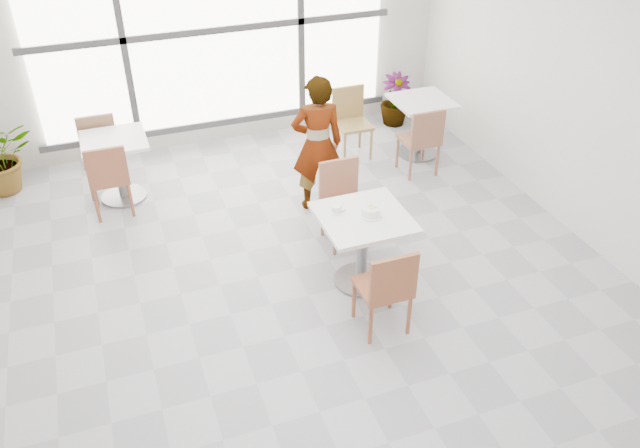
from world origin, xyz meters
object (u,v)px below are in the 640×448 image
object	(u,v)px
coffee_cup	(336,209)
person	(317,144)
chair_near	(387,286)
oatmeal_bowl	(370,211)
bg_chair_left_near	(108,175)
main_table	(363,237)
plant_right	(395,100)
bg_chair_right_far	(351,117)
bg_chair_left_far	(100,149)
bg_chair_right_near	(422,137)
bg_table_right	(420,119)
bg_table_left	(117,160)
chair_far	(342,196)

from	to	relation	value
coffee_cup	person	bearing A→B (deg)	77.60
chair_near	oatmeal_bowl	distance (m)	0.76
bg_chair_left_near	coffee_cup	bearing A→B (deg)	135.18
oatmeal_bowl	person	world-z (taller)	person
main_table	plant_right	world-z (taller)	main_table
plant_right	bg_chair_right_far	bearing A→B (deg)	-146.71
main_table	bg_chair_left_far	world-z (taller)	bg_chair_left_far
main_table	bg_chair_left_far	distance (m)	3.42
main_table	plant_right	size ratio (longest dim) A/B	1.11
bg_chair_right_near	bg_chair_right_far	bearing A→B (deg)	-54.55
bg_table_right	bg_table_left	bearing A→B (deg)	176.84
bg_table_left	bg_table_right	world-z (taller)	same
bg_chair_right_near	person	bearing A→B (deg)	9.68
person	coffee_cup	bearing A→B (deg)	86.37
coffee_cup	person	xyz separation A→B (m)	(0.28, 1.29, -0.01)
chair_near	oatmeal_bowl	xyz separation A→B (m)	(0.14, 0.69, 0.29)
chair_near	person	xyz separation A→B (m)	(0.16, 2.14, 0.27)
bg_table_right	person	bearing A→B (deg)	-156.05
bg_table_right	bg_chair_right_near	size ratio (longest dim) A/B	0.86
bg_table_right	bg_chair_right_far	bearing A→B (deg)	157.94
bg_chair_right_far	chair_near	bearing A→B (deg)	-107.19
bg_table_right	bg_chair_right_far	distance (m)	0.88
bg_chair_right_far	plant_right	xyz separation A→B (m)	(0.92, 0.60, -0.14)
chair_near	chair_far	bearing A→B (deg)	-97.07
person	chair_near	bearing A→B (deg)	94.57
main_table	bg_chair_right_far	size ratio (longest dim) A/B	0.92
bg_chair_right_far	bg_table_left	bearing A→B (deg)	-177.48
chair_far	coffee_cup	distance (m)	0.74
bg_table_right	bg_chair_right_far	world-z (taller)	bg_chair_right_far
bg_table_right	bg_chair_right_near	distance (m)	0.54
main_table	bg_chair_right_far	world-z (taller)	bg_chair_right_far
coffee_cup	bg_table_left	size ratio (longest dim) A/B	0.21
bg_table_right	bg_chair_right_near	bearing A→B (deg)	-115.25
bg_chair_right_near	plant_right	world-z (taller)	bg_chair_right_near
chair_near	bg_chair_right_far	distance (m)	3.35
bg_table_left	plant_right	bearing A→B (deg)	10.88
chair_near	bg_chair_left_far	xyz separation A→B (m)	(-2.05, 3.38, 0.00)
bg_chair_left_far	bg_chair_right_near	xyz separation A→B (m)	(3.62, -1.01, 0.00)
bg_table_right	oatmeal_bowl	bearing A→B (deg)	-127.42
chair_far	person	world-z (taller)	person
person	bg_chair_right_near	distance (m)	1.46
coffee_cup	bg_chair_right_near	size ratio (longest dim) A/B	0.18
main_table	bg_chair_left_far	size ratio (longest dim) A/B	0.92
chair_near	bg_chair_right_far	xyz separation A→B (m)	(0.99, 3.20, 0.00)
chair_far	person	size ratio (longest dim) A/B	0.56
bg_table_right	bg_chair_left_far	distance (m)	3.89
chair_near	bg_table_right	distance (m)	3.39
bg_table_left	bg_chair_left_far	size ratio (longest dim) A/B	0.86
coffee_cup	oatmeal_bowl	bearing A→B (deg)	-30.33
bg_chair_left_near	plant_right	world-z (taller)	bg_chair_left_near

